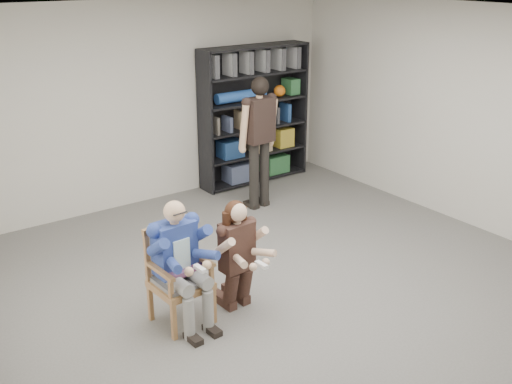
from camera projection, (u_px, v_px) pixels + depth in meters
room_shell at (311, 171)px, 5.61m from camera, size 6.00×7.00×2.80m
floor at (306, 301)px, 6.11m from camera, size 6.00×7.00×0.01m
armchair at (180, 277)px, 5.60m from camera, size 0.59×0.57×0.96m
seated_man at (180, 263)px, 5.54m from camera, size 0.58×0.78×1.24m
kneeling_woman at (239, 257)px, 5.79m from camera, size 0.52×0.79×1.14m
bookshelf at (254, 115)px, 9.15m from camera, size 1.80×0.38×2.10m
standing_man at (259, 144)px, 8.15m from camera, size 0.59×0.36×1.83m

